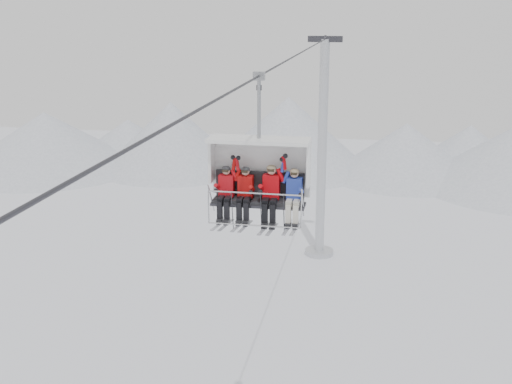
% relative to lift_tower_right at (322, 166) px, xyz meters
% --- Properties ---
extents(ridgeline, '(72.00, 21.00, 7.00)m').
position_rel_lift_tower_right_xyz_m(ridgeline, '(-1.58, 20.05, -2.94)').
color(ridgeline, silver).
rests_on(ridgeline, ground).
extents(lift_tower_right, '(2.00, 1.80, 13.48)m').
position_rel_lift_tower_right_xyz_m(lift_tower_right, '(0.00, 0.00, 0.00)').
color(lift_tower_right, '#B4B6BB').
rests_on(lift_tower_right, ground).
extents(haul_cable, '(0.06, 50.00, 0.06)m').
position_rel_lift_tower_right_xyz_m(haul_cable, '(0.00, -22.00, 7.52)').
color(haul_cable, '#2F2E33').
rests_on(haul_cable, lift_tower_left).
extents(chairlift_carrier, '(2.73, 1.17, 3.98)m').
position_rel_lift_tower_right_xyz_m(chairlift_carrier, '(0.00, -21.43, 4.97)').
color(chairlift_carrier, black).
rests_on(chairlift_carrier, haul_cable).
extents(skier_far_left, '(0.41, 1.69, 1.62)m').
position_rel_lift_tower_right_xyz_m(skier_far_left, '(-0.88, -21.75, 4.43)').
color(skier_far_left, red).
rests_on(skier_far_left, chairlift_carrier).
extents(skier_center_left, '(0.41, 1.69, 1.63)m').
position_rel_lift_tower_right_xyz_m(skier_center_left, '(-0.35, -21.75, 4.43)').
color(skier_center_left, '#AF0B0B').
rests_on(skier_center_left, chairlift_carrier).
extents(skier_center_right, '(0.44, 1.69, 1.75)m').
position_rel_lift_tower_right_xyz_m(skier_center_right, '(0.36, -21.74, 4.47)').
color(skier_center_right, '#C2050D').
rests_on(skier_center_right, chairlift_carrier).
extents(skier_far_right, '(0.41, 1.69, 1.63)m').
position_rel_lift_tower_right_xyz_m(skier_far_right, '(0.98, -21.75, 4.43)').
color(skier_far_right, '#263BA5').
rests_on(skier_far_right, chairlift_carrier).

